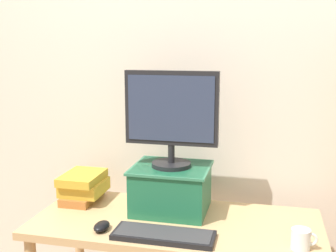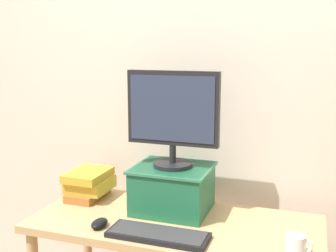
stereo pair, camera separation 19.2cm
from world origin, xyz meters
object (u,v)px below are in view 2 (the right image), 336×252
computer_mouse (99,223)px  computer_monitor (173,115)px  keyboard (158,235)px  desk (175,240)px  book_stack (89,184)px  coffee_mug (296,245)px  riser_box (173,187)px

computer_mouse → computer_monitor: bearing=49.9°
keyboard → computer_mouse: (-0.28, 0.01, 0.01)m
keyboard → computer_mouse: computer_mouse is taller
desk → book_stack: size_ratio=5.24×
computer_monitor → book_stack: 0.62m
computer_monitor → coffee_mug: 0.78m
desk → keyboard: size_ratio=3.07×
coffee_mug → desk: bearing=164.0°
riser_box → keyboard: riser_box is taller
riser_box → keyboard: bearing=-83.0°
computer_monitor → riser_box: bearing=90.0°
keyboard → book_stack: (-0.51, 0.32, 0.06)m
desk → riser_box: bearing=112.9°
keyboard → computer_monitor: bearing=97.0°
riser_box → computer_monitor: (0.00, -0.00, 0.36)m
book_stack → coffee_mug: (1.07, -0.29, -0.03)m
book_stack → coffee_mug: 1.11m
desk → riser_box: size_ratio=3.56×
computer_monitor → keyboard: computer_monitor is taller
computer_monitor → keyboard: (0.04, -0.30, -0.46)m
computer_monitor → book_stack: bearing=177.3°
desk → computer_mouse: (-0.29, -0.18, 0.11)m
keyboard → coffee_mug: size_ratio=4.15×
riser_box → desk: bearing=-67.1°
coffee_mug → computer_monitor: bearing=155.6°
riser_box → computer_mouse: 0.40m
riser_box → coffee_mug: riser_box is taller
coffee_mug → riser_box: bearing=155.4°
desk → coffee_mug: (0.55, -0.16, 0.14)m
riser_box → computer_monitor: computer_monitor is taller
riser_box → coffee_mug: size_ratio=3.58×
desk → computer_mouse: bearing=-148.7°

